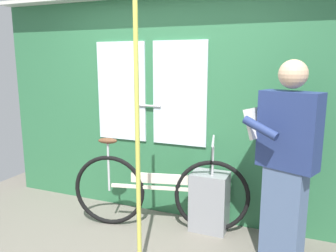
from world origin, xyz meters
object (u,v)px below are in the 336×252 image
bicycle_near_door (159,191)px  passenger_reading_newspaper (286,160)px  handrail_pole (137,132)px  trash_bin_by_wall (210,201)px

bicycle_near_door → passenger_reading_newspaper: size_ratio=1.03×
passenger_reading_newspaper → handrail_pole: (-1.05, -0.63, 0.27)m
passenger_reading_newspaper → bicycle_near_door: bearing=15.4°
handrail_pole → trash_bin_by_wall: bearing=70.8°
trash_bin_by_wall → handrail_pole: handrail_pole is taller
bicycle_near_door → trash_bin_by_wall: bicycle_near_door is taller
passenger_reading_newspaper → trash_bin_by_wall: passenger_reading_newspaper is taller
passenger_reading_newspaper → handrail_pole: bearing=52.8°
passenger_reading_newspaper → trash_bin_by_wall: bearing=-1.5°
handrail_pole → bicycle_near_door: bearing=102.3°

